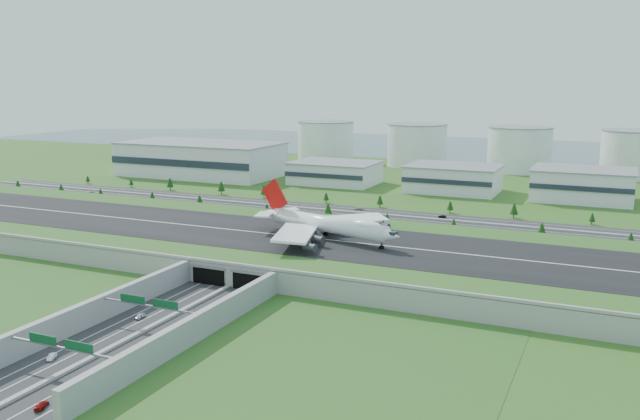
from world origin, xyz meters
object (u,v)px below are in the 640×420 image
at_px(fuel_tank_a, 326,142).
at_px(car_3, 41,405).
at_px(car_5, 442,216).
at_px(car_2, 218,312).
at_px(car_0, 140,316).
at_px(car_4, 92,193).
at_px(boeing_747, 327,224).
at_px(car_7, 359,208).
at_px(car_1, 52,357).

bearing_deg(fuel_tank_a, car_3, -74.20).
xyz_separation_m(fuel_tank_a, car_5, (159.84, -208.08, -16.64)).
height_order(fuel_tank_a, car_2, fuel_tank_a).
relative_size(fuel_tank_a, car_0, 11.41).
xyz_separation_m(car_3, car_5, (30.87, 247.66, 0.05)).
bearing_deg(car_4, car_2, -115.16).
height_order(boeing_747, car_5, boeing_747).
bearing_deg(car_7, car_2, 0.50).
bearing_deg(car_3, car_2, -112.60).
xyz_separation_m(car_4, car_7, (177.12, 20.40, 0.16)).
xyz_separation_m(car_1, car_7, (0.44, 228.85, 0.14)).
height_order(fuel_tank_a, car_1, fuel_tank_a).
distance_m(car_1, car_5, 231.47).
height_order(fuel_tank_a, car_5, fuel_tank_a).
xyz_separation_m(car_2, car_7, (-21.09, 180.87, 0.10)).
height_order(car_1, car_7, car_7).
xyz_separation_m(fuel_tank_a, car_1, (110.28, -434.18, -16.68)).
xyz_separation_m(fuel_tank_a, car_7, (110.72, -205.33, -16.54)).
distance_m(car_0, car_4, 248.54).
xyz_separation_m(car_1, car_2, (21.52, 47.97, 0.05)).
xyz_separation_m(car_2, car_3, (-2.84, -69.52, -0.06)).
xyz_separation_m(car_0, car_4, (-178.01, 173.45, -0.06)).
bearing_deg(car_4, car_5, -71.71).
distance_m(car_1, car_2, 52.58).
height_order(boeing_747, car_0, boeing_747).
relative_size(car_2, car_5, 1.19).
height_order(car_0, car_3, car_0).
relative_size(car_2, car_7, 0.93).
bearing_deg(car_3, car_5, -117.36).
bearing_deg(car_7, fuel_tank_a, -157.82).
relative_size(car_0, car_7, 0.76).
bearing_deg(car_1, car_4, 106.17).
bearing_deg(boeing_747, car_2, -76.79).
relative_size(car_1, car_7, 0.73).
bearing_deg(car_2, car_7, -61.27).
bearing_deg(car_3, car_0, -93.19).
distance_m(boeing_747, car_4, 218.62).
height_order(car_1, car_2, car_2).
distance_m(boeing_747, car_0, 95.27).
distance_m(fuel_tank_a, car_5, 262.91).
height_order(car_4, car_7, car_7).
bearing_deg(car_2, car_5, -76.86).
xyz_separation_m(car_4, car_5, (226.24, 17.66, 0.06)).
bearing_deg(boeing_747, fuel_tank_a, 129.83).
relative_size(car_4, car_5, 0.89).
bearing_deg(car_1, car_3, -73.19).
distance_m(car_4, car_5, 226.92).
xyz_separation_m(boeing_747, car_7, (-24.96, 102.67, -13.49)).
height_order(boeing_747, car_4, boeing_747).
height_order(boeing_747, car_1, boeing_747).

